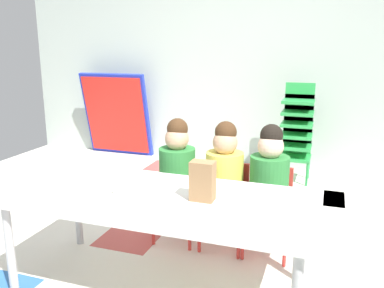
{
  "coord_description": "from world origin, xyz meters",
  "views": [
    {
      "loc": [
        0.92,
        -2.5,
        1.42
      ],
      "look_at": [
        0.15,
        -0.28,
        0.84
      ],
      "focal_mm": 37.71,
      "sensor_mm": 36.0,
      "label": 1
    }
  ],
  "objects": [
    {
      "name": "seated_child_middle_seat",
      "position": [
        0.26,
        0.09,
        0.55
      ],
      "size": [
        0.32,
        0.31,
        0.92
      ],
      "color": "red",
      "rests_on": "ground_plane"
    },
    {
      "name": "donut_powdered_on_plate",
      "position": [
        -0.2,
        -0.57,
        0.62
      ],
      "size": [
        0.1,
        0.1,
        0.02
      ],
      "primitive_type": "torus",
      "color": "white",
      "rests_on": "craft_table"
    },
    {
      "name": "folded_activity_table",
      "position": [
        -1.71,
        2.09,
        0.54
      ],
      "size": [
        0.9,
        0.29,
        1.09
      ],
      "color": "#1E33BF",
      "rests_on": "ground_plane"
    },
    {
      "name": "ground_plane",
      "position": [
        -0.0,
        0.0,
        -0.01
      ],
      "size": [
        5.94,
        4.58,
        0.02
      ],
      "color": "silver"
    },
    {
      "name": "craft_table",
      "position": [
        0.04,
        -0.53,
        0.55
      ],
      "size": [
        1.75,
        0.78,
        0.59
      ],
      "color": "white",
      "rests_on": "ground_plane"
    },
    {
      "name": "paper_bag_brown",
      "position": [
        0.29,
        -0.52,
        0.7
      ],
      "size": [
        0.13,
        0.09,
        0.22
      ],
      "primitive_type": "cube",
      "color": "#9E754C",
      "rests_on": "craft_table"
    },
    {
      "name": "paper_plate_near_edge",
      "position": [
        -0.2,
        -0.57,
        0.6
      ],
      "size": [
        0.18,
        0.18,
        0.01
      ],
      "primitive_type": "cylinder",
      "color": "white",
      "rests_on": "craft_table"
    },
    {
      "name": "kid_chair_green_stack",
      "position": [
        0.6,
        1.81,
        0.58
      ],
      "size": [
        0.32,
        0.3,
        1.04
      ],
      "color": "green",
      "rests_on": "ground_plane"
    },
    {
      "name": "seated_child_far_right",
      "position": [
        0.57,
        0.09,
        0.55
      ],
      "size": [
        0.34,
        0.34,
        0.92
      ],
      "color": "red",
      "rests_on": "ground_plane"
    },
    {
      "name": "seated_child_near_camera",
      "position": [
        -0.09,
        0.09,
        0.55
      ],
      "size": [
        0.32,
        0.32,
        0.92
      ],
      "color": "red",
      "rests_on": "ground_plane"
    },
    {
      "name": "back_wall",
      "position": [
        0.0,
        2.29,
        1.39
      ],
      "size": [
        5.94,
        0.1,
        2.78
      ],
      "primitive_type": "cube",
      "color": "#B2C1B7",
      "rests_on": "ground_plane"
    }
  ]
}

